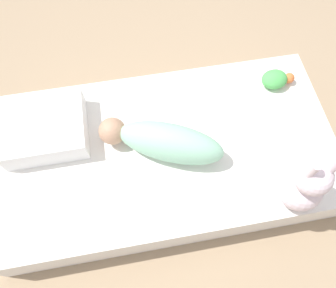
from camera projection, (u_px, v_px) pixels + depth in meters
ground_plane at (166, 164)px, 1.68m from camera, size 12.00×12.00×0.00m
bed_mattress at (166, 156)px, 1.58m from camera, size 1.56×0.82×0.21m
swaddled_baby at (164, 141)px, 1.40m from camera, size 0.54×0.33×0.18m
pillow at (45, 129)px, 1.46m from camera, size 0.36×0.31×0.12m
bunny_plush at (304, 185)px, 1.26m from camera, size 0.18×0.18×0.35m
turtle_plush at (276, 79)px, 1.60m from camera, size 0.17×0.10×0.08m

